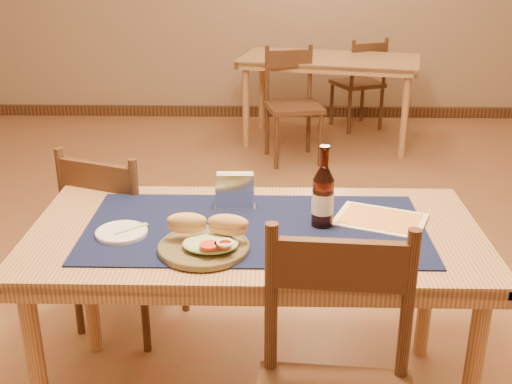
{
  "coord_description": "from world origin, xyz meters",
  "views": [
    {
      "loc": [
        0.05,
        -2.86,
        1.72
      ],
      "look_at": [
        0.0,
        -0.7,
        0.85
      ],
      "focal_mm": 45.0,
      "sensor_mm": 36.0,
      "label": 1
    }
  ],
  "objects_px": {
    "napkin_holder": "(235,192)",
    "sandwich_plate": "(206,241)",
    "back_table": "(329,67)",
    "beer_bottle": "(323,197)",
    "main_table": "(255,249)",
    "chair_main_far": "(123,236)"
  },
  "relations": [
    {
      "from": "main_table",
      "to": "napkin_holder",
      "type": "relative_size",
      "value": 10.3
    },
    {
      "from": "main_table",
      "to": "sandwich_plate",
      "type": "relative_size",
      "value": 5.28
    },
    {
      "from": "main_table",
      "to": "chair_main_far",
      "type": "relative_size",
      "value": 1.77
    },
    {
      "from": "beer_bottle",
      "to": "napkin_holder",
      "type": "height_order",
      "value": "beer_bottle"
    },
    {
      "from": "chair_main_far",
      "to": "beer_bottle",
      "type": "height_order",
      "value": "beer_bottle"
    },
    {
      "from": "back_table",
      "to": "sandwich_plate",
      "type": "xyz_separation_m",
      "value": [
        -0.71,
        -3.6,
        0.12
      ]
    },
    {
      "from": "sandwich_plate",
      "to": "beer_bottle",
      "type": "bearing_deg",
      "value": 27.25
    },
    {
      "from": "main_table",
      "to": "back_table",
      "type": "distance_m",
      "value": 3.46
    },
    {
      "from": "main_table",
      "to": "napkin_holder",
      "type": "bearing_deg",
      "value": 114.88
    },
    {
      "from": "sandwich_plate",
      "to": "beer_bottle",
      "type": "xyz_separation_m",
      "value": [
        0.39,
        0.2,
        0.08
      ]
    },
    {
      "from": "chair_main_far",
      "to": "napkin_holder",
      "type": "bearing_deg",
      "value": -32.14
    },
    {
      "from": "back_table",
      "to": "beer_bottle",
      "type": "relative_size",
      "value": 5.45
    },
    {
      "from": "sandwich_plate",
      "to": "main_table",
      "type": "bearing_deg",
      "value": 48.67
    },
    {
      "from": "chair_main_far",
      "to": "napkin_holder",
      "type": "height_order",
      "value": "chair_main_far"
    },
    {
      "from": "sandwich_plate",
      "to": "napkin_holder",
      "type": "height_order",
      "value": "napkin_holder"
    },
    {
      "from": "back_table",
      "to": "napkin_holder",
      "type": "height_order",
      "value": "napkin_holder"
    },
    {
      "from": "napkin_holder",
      "to": "sandwich_plate",
      "type": "bearing_deg",
      "value": -102.03
    },
    {
      "from": "napkin_holder",
      "to": "chair_main_far",
      "type": "bearing_deg",
      "value": 147.86
    },
    {
      "from": "napkin_holder",
      "to": "main_table",
      "type": "bearing_deg",
      "value": -65.12
    },
    {
      "from": "sandwich_plate",
      "to": "chair_main_far",
      "type": "bearing_deg",
      "value": 123.22
    },
    {
      "from": "chair_main_far",
      "to": "sandwich_plate",
      "type": "height_order",
      "value": "chair_main_far"
    },
    {
      "from": "back_table",
      "to": "sandwich_plate",
      "type": "height_order",
      "value": "sandwich_plate"
    }
  ]
}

